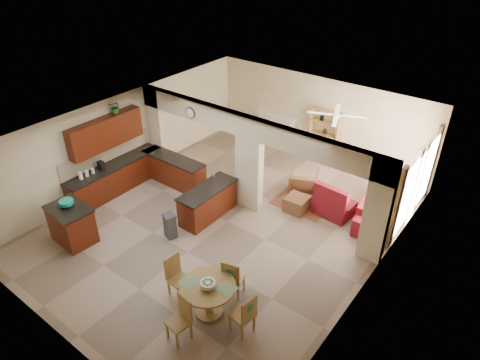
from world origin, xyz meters
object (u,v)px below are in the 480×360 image
Objects in this scene: kitchen_island at (72,224)px; dining_table at (208,295)px; armchair at (303,183)px; sofa at (383,205)px.

dining_table is at bearing 8.01° from kitchen_island.
kitchen_island is 6.61m from armchair.
armchair reaches higher than sofa.
sofa is (1.60, 5.55, -0.14)m from dining_table.
armchair is at bearing 89.55° from sofa.
dining_table is at bearing 156.02° from sofa.
sofa is (5.98, 5.84, -0.12)m from kitchen_island.
kitchen_island is at bearing 126.41° from sofa.
kitchen_island is at bearing -176.15° from dining_table.
kitchen_island reaches higher than armchair.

